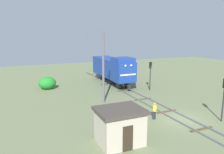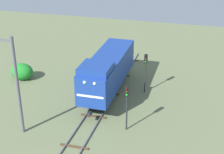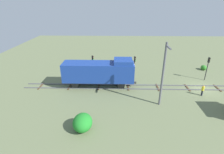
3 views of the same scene
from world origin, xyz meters
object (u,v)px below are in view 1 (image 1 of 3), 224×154
(traffic_signal_near, at_px, (224,92))
(traffic_signal_far, at_px, (128,64))
(locomotive, at_px, (113,68))
(catenary_mast, at_px, (103,66))
(traffic_signal_mid, at_px, (150,71))
(worker_near_track, at_px, (155,110))
(relay_hut, at_px, (120,126))

(traffic_signal_near, bearing_deg, traffic_signal_far, 88.85)
(locomotive, bearing_deg, traffic_signal_far, 23.17)
(locomotive, xyz_separation_m, catenary_mast, (-5.06, -8.52, 1.75))
(locomotive, relative_size, traffic_signal_mid, 2.78)
(traffic_signal_near, distance_m, traffic_signal_mid, 12.56)
(traffic_signal_mid, distance_m, traffic_signal_far, 7.35)
(worker_near_track, bearing_deg, traffic_signal_mid, -147.29)
(locomotive, relative_size, catenary_mast, 1.36)
(traffic_signal_near, bearing_deg, catenary_mast, 130.02)
(traffic_signal_far, bearing_deg, worker_near_track, -109.53)
(traffic_signal_near, xyz_separation_m, relay_hut, (-10.70, 0.14, -1.51))
(worker_near_track, distance_m, relay_hut, 5.85)
(traffic_signal_mid, bearing_deg, catenary_mast, -162.16)
(catenary_mast, bearing_deg, locomotive, 59.32)
(traffic_signal_mid, bearing_deg, worker_near_track, -121.21)
(traffic_signal_far, height_order, worker_near_track, traffic_signal_far)
(traffic_signal_near, relative_size, traffic_signal_far, 0.99)
(traffic_signal_near, distance_m, relay_hut, 10.81)
(locomotive, xyz_separation_m, traffic_signal_near, (3.20, -18.36, 0.13))
(locomotive, xyz_separation_m, worker_near_track, (-2.40, -15.37, -1.78))
(traffic_signal_mid, height_order, catenary_mast, catenary_mast)
(traffic_signal_far, distance_m, catenary_mast, 13.37)
(traffic_signal_mid, bearing_deg, traffic_signal_far, 88.44)
(traffic_signal_far, bearing_deg, traffic_signal_mid, -91.56)
(traffic_signal_mid, bearing_deg, traffic_signal_near, -90.91)
(traffic_signal_near, xyz_separation_m, worker_near_track, (-5.60, 2.98, -1.91))
(catenary_mast, bearing_deg, traffic_signal_near, -49.98)
(traffic_signal_mid, relative_size, relay_hut, 1.19)
(traffic_signal_far, distance_m, relay_hut, 22.71)
(traffic_signal_near, xyz_separation_m, traffic_signal_far, (0.40, 19.90, 0.03))
(worker_near_track, bearing_deg, locomotive, -124.95)
(catenary_mast, bearing_deg, worker_near_track, -68.79)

